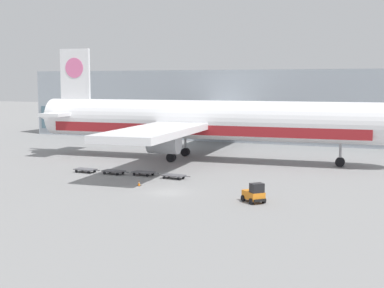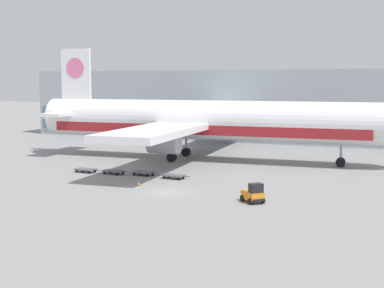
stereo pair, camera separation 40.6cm
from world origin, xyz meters
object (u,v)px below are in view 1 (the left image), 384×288
baggage_tug_mid (254,194)px  baggage_dolly_trail (174,176)px  baggage_dolly_third (143,172)px  baggage_dolly_lead (86,170)px  baggage_dolly_second (114,171)px  airplane_main (200,121)px  traffic_cone_near (139,183)px

baggage_tug_mid → baggage_dolly_trail: baggage_tug_mid is taller
baggage_dolly_third → baggage_dolly_trail: size_ratio=1.00×
baggage_dolly_lead → baggage_dolly_second: (4.06, 0.28, 0.00)m
airplane_main → baggage_tug_mid: bearing=-61.6°
baggage_dolly_lead → baggage_dolly_trail: bearing=5.4°
airplane_main → baggage_dolly_lead: (-9.71, -16.07, -5.45)m
baggage_dolly_lead → baggage_dolly_third: bearing=10.8°
baggage_dolly_second → traffic_cone_near: traffic_cone_near is taller
baggage_dolly_third → traffic_cone_near: size_ratio=5.95×
traffic_cone_near → baggage_dolly_second: bearing=139.4°
airplane_main → baggage_dolly_lead: airplane_main is taller
baggage_dolly_lead → baggage_dolly_third: 8.07m
baggage_dolly_trail → baggage_dolly_third: bearing=175.9°
baggage_dolly_lead → traffic_cone_near: 11.95m
baggage_dolly_trail → traffic_cone_near: size_ratio=5.95×
baggage_dolly_lead → baggage_dolly_trail: (12.51, 0.20, 0.00)m
baggage_tug_mid → baggage_dolly_trail: 15.33m
baggage_dolly_lead → baggage_dolly_second: bearing=8.4°
baggage_tug_mid → baggage_dolly_lead: baggage_tug_mid is taller
airplane_main → baggage_dolly_third: airplane_main is taller
airplane_main → baggage_dolly_trail: bearing=-83.6°
airplane_main → traffic_cone_near: airplane_main is taller
baggage_tug_mid → traffic_cone_near: size_ratio=4.34×
baggage_tug_mid → baggage_dolly_second: (-21.01, 8.86, -0.49)m
airplane_main → baggage_dolly_trail: size_ratio=15.49×
baggage_dolly_lead → baggage_tug_mid: bearing=-14.4°
airplane_main → baggage_tug_mid: (15.36, -24.65, -4.96)m
airplane_main → baggage_dolly_lead: size_ratio=15.49×
traffic_cone_near → airplane_main: bearing=92.5°
airplane_main → baggage_dolly_trail: airplane_main is taller
airplane_main → baggage_dolly_trail: 17.01m
baggage_tug_mid → baggage_dolly_lead: size_ratio=0.73×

